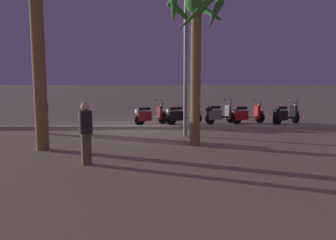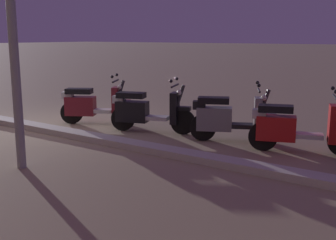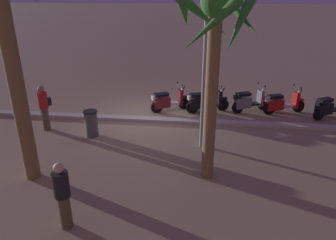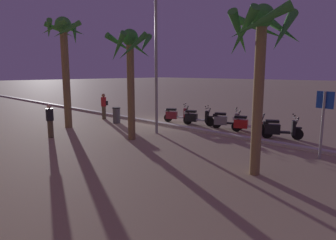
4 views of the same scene
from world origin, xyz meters
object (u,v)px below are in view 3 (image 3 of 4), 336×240
(scooter_black_far_back, at_px, (329,107))
(street_lamp, at_px, (207,11))
(pedestrian_strolling_near_curb, at_px, (44,107))
(scooter_red_gap_after_mid, at_px, (281,103))
(scooter_black_mid_centre, at_px, (204,102))
(scooter_maroon_mid_front, at_px, (168,101))
(litter_bin, at_px, (91,123))
(scooter_grey_last_in_row, at_px, (248,101))
(palm_tree_near_sign, at_px, (2,11))
(palm_tree_by_mall_entrance, at_px, (214,43))
(pedestrian_by_palm_tree, at_px, (63,195))

(scooter_black_far_back, relative_size, street_lamp, 0.23)
(pedestrian_strolling_near_curb, bearing_deg, scooter_red_gap_after_mid, -163.46)
(scooter_black_mid_centre, bearing_deg, scooter_maroon_mid_front, 2.45)
(scooter_maroon_mid_front, height_order, litter_bin, scooter_maroon_mid_front)
(scooter_grey_last_in_row, relative_size, litter_bin, 1.70)
(scooter_maroon_mid_front, bearing_deg, scooter_black_mid_centre, -177.55)
(scooter_black_mid_centre, distance_m, palm_tree_near_sign, 8.19)
(palm_tree_by_mall_entrance, distance_m, litter_bin, 5.53)
(pedestrian_strolling_near_curb, bearing_deg, palm_tree_near_sign, 109.76)
(street_lamp, bearing_deg, pedestrian_by_palm_tree, 55.78)
(scooter_black_mid_centre, bearing_deg, scooter_grey_last_in_row, -171.83)
(pedestrian_by_palm_tree, height_order, street_lamp, street_lamp)
(palm_tree_near_sign, height_order, street_lamp, street_lamp)
(scooter_black_far_back, height_order, pedestrian_by_palm_tree, pedestrian_by_palm_tree)
(pedestrian_by_palm_tree, relative_size, litter_bin, 1.68)
(scooter_black_mid_centre, xyz_separation_m, litter_bin, (3.89, 2.78, 0.03))
(palm_tree_near_sign, bearing_deg, palm_tree_by_mall_entrance, -172.23)
(scooter_grey_last_in_row, xyz_separation_m, scooter_maroon_mid_front, (3.36, 0.33, -0.01))
(palm_tree_near_sign, height_order, litter_bin, palm_tree_near_sign)
(litter_bin, relative_size, street_lamp, 0.14)
(palm_tree_near_sign, bearing_deg, litter_bin, -105.28)
(palm_tree_by_mall_entrance, bearing_deg, scooter_red_gap_after_mid, -120.74)
(palm_tree_near_sign, xyz_separation_m, litter_bin, (-0.74, -2.72, -3.89))
(pedestrian_strolling_near_curb, xyz_separation_m, street_lamp, (-5.69, 0.67, 3.37))
(scooter_red_gap_after_mid, relative_size, pedestrian_strolling_near_curb, 1.07)
(scooter_maroon_mid_front, relative_size, street_lamp, 0.23)
(palm_tree_by_mall_entrance, xyz_separation_m, pedestrian_strolling_near_curb, (5.88, -2.41, -2.76))
(scooter_grey_last_in_row, distance_m, scooter_maroon_mid_front, 3.38)
(palm_tree_by_mall_entrance, xyz_separation_m, pedestrian_by_palm_tree, (3.04, 2.44, -2.81))
(scooter_red_gap_after_mid, bearing_deg, litter_bin, 22.97)
(scooter_grey_last_in_row, height_order, pedestrian_strolling_near_curb, pedestrian_strolling_near_curb)
(scooter_black_far_back, relative_size, scooter_red_gap_after_mid, 0.92)
(scooter_grey_last_in_row, bearing_deg, scooter_maroon_mid_front, 5.57)
(scooter_black_mid_centre, distance_m, litter_bin, 4.78)
(pedestrian_strolling_near_curb, distance_m, litter_bin, 1.92)
(scooter_black_far_back, relative_size, palm_tree_near_sign, 0.28)
(palm_tree_by_mall_entrance, bearing_deg, street_lamp, -83.68)
(scooter_black_far_back, distance_m, scooter_maroon_mid_front, 6.48)
(scooter_black_mid_centre, height_order, scooter_maroon_mid_front, same)
(scooter_maroon_mid_front, height_order, pedestrian_strolling_near_curb, pedestrian_strolling_near_curb)
(scooter_black_far_back, xyz_separation_m, scooter_black_mid_centre, (4.94, -0.08, -0.01))
(pedestrian_by_palm_tree, distance_m, litter_bin, 4.63)
(scooter_black_mid_centre, xyz_separation_m, street_lamp, (0.05, 3.11, 3.80))
(scooter_grey_last_in_row, relative_size, scooter_maroon_mid_front, 1.02)
(scooter_maroon_mid_front, distance_m, palm_tree_by_mall_entrance, 6.00)
(scooter_black_far_back, bearing_deg, street_lamp, 31.26)
(litter_bin, bearing_deg, pedestrian_strolling_near_curb, -10.62)
(scooter_black_far_back, height_order, scooter_grey_last_in_row, same)
(litter_bin, bearing_deg, pedestrian_by_palm_tree, 102.45)
(scooter_maroon_mid_front, xyz_separation_m, pedestrian_by_palm_tree, (1.36, 7.23, 0.38))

